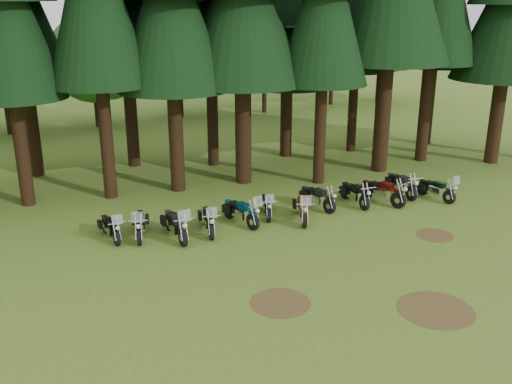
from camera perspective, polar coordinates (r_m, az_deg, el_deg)
ground at (r=19.90m, az=8.08°, el=-6.69°), size 120.00×120.00×0.00m
pine_back_4 at (r=31.65m, az=3.23°, el=18.26°), size 4.94×4.94×13.78m
decid_2 at (r=40.50m, az=-23.82°, el=12.17°), size 6.72×6.53×8.40m
decid_3 at (r=41.10m, az=-15.60°, el=12.49°), size 6.12×5.95×7.65m
decid_4 at (r=43.40m, az=-7.30°, el=13.12°), size 5.93×5.76×7.41m
decid_5 at (r=44.83m, az=1.46°, el=15.82°), size 8.45×8.21×10.56m
decid_6 at (r=48.94m, az=8.18°, el=14.67°), size 7.06×6.86×8.82m
decid_7 at (r=51.15m, az=13.01°, el=15.71°), size 8.44×8.20×10.55m
dirt_patch_0 at (r=17.09m, az=2.45°, el=-10.99°), size 1.80×1.80×0.01m
dirt_patch_1 at (r=22.66m, az=17.47°, el=-4.14°), size 1.40×1.40×0.01m
dirt_patch_2 at (r=17.51m, az=17.52°, el=-11.15°), size 2.20×2.20×0.01m
motorcycle_0 at (r=21.82m, az=-14.34°, el=-3.54°), size 0.57×2.03×1.27m
motorcycle_1 at (r=21.74m, az=-11.55°, el=-3.31°), size 0.74×2.19×1.38m
motorcycle_2 at (r=21.39m, az=-8.03°, el=-3.36°), size 0.50×2.39×1.50m
motorcycle_3 at (r=21.82m, az=-4.79°, el=-2.91°), size 0.61×2.18×1.37m
motorcycle_4 at (r=22.53m, az=-1.52°, el=-2.07°), size 0.93×2.28×1.45m
motorcycle_5 at (r=23.38m, az=1.05°, el=-1.45°), size 0.75×1.98×1.25m
motorcycle_6 at (r=22.95m, az=4.67°, el=-1.75°), size 1.04×2.22×1.43m
motorcycle_7 at (r=24.38m, az=6.12°, el=-0.61°), size 0.69×2.15×0.89m
motorcycle_8 at (r=25.07m, az=9.84°, el=-0.24°), size 0.32×2.19×0.89m
motorcycle_9 at (r=25.44m, az=12.49°, el=-0.02°), size 0.98×2.30×0.98m
motorcycle_10 at (r=26.68m, az=14.32°, el=0.67°), size 0.35×2.32×0.94m
motorcycle_11 at (r=26.56m, az=17.57°, el=0.21°), size 0.73×2.11×1.33m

